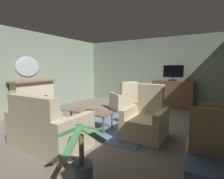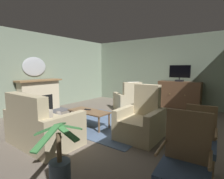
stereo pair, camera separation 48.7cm
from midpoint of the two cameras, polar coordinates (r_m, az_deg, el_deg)
ground_plane at (r=4.84m, az=2.16°, el=-11.05°), size 6.33×6.78×0.04m
wall_back at (r=7.41m, az=16.08°, el=5.80°), size 6.33×0.10×2.70m
wall_left at (r=6.68m, az=-19.00°, el=5.56°), size 0.10×6.78×2.70m
rug_central at (r=4.71m, az=1.45°, el=-11.22°), size 2.46×2.15×0.01m
fireplace at (r=6.21m, az=-20.70°, el=-2.30°), size 0.82×1.52×1.10m
wall_mirror_oval at (r=6.35m, az=-22.35°, el=7.04°), size 0.06×0.83×0.65m
tv_cabinet at (r=6.84m, az=23.25°, el=-1.92°), size 1.47×0.48×1.01m
television at (r=6.72m, az=23.51°, el=5.11°), size 0.73×0.20×0.59m
coffee_table at (r=4.41m, az=-4.49°, el=-7.68°), size 1.10×0.49×0.41m
tv_remote at (r=4.48m, az=-5.01°, el=-6.66°), size 0.18×0.09×0.02m
sofa_floral at (r=3.61m, az=-18.65°, el=-11.82°), size 1.43×0.90×1.03m
armchair_facing_sofa at (r=3.84m, az=13.21°, el=-10.48°), size 0.84×0.90×1.13m
armchair_in_far_corner at (r=6.15m, az=7.93°, el=-3.89°), size 1.24×1.24×1.04m
side_chair_beside_plant at (r=2.13m, az=29.48°, el=-20.44°), size 0.53×0.50×1.05m
side_chair_tucked_against_wall at (r=2.83m, az=31.43°, el=-14.14°), size 0.47×0.51×0.97m
potted_plant_leafy_by_curtain at (r=2.40m, az=-10.89°, el=-24.34°), size 0.70×0.80×0.82m
cat at (r=5.13m, az=-14.64°, el=-8.66°), size 0.61×0.49×0.23m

